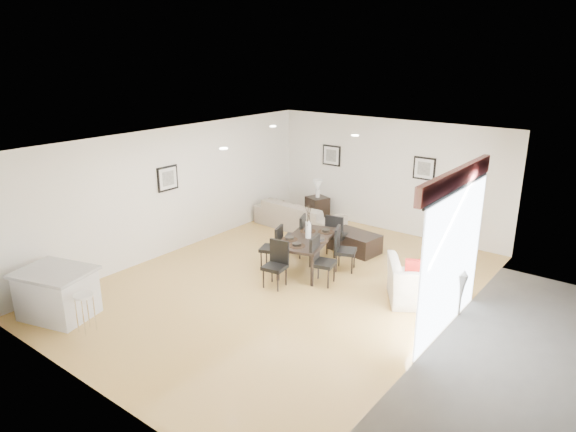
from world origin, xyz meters
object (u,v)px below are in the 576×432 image
Objects in this scene: kitchen_island at (57,293)px; dining_chair_efar at (342,246)px; bar_stool at (84,300)px; dining_chair_head at (277,261)px; dining_chair_foot at (335,232)px; dining_chair_enear at (320,258)px; armchair at (424,283)px; dining_chair_wnear at (275,245)px; dining_chair_wfar at (298,234)px; side_table at (317,209)px; dining_table at (308,241)px; coffee_table at (355,242)px; sofa at (299,215)px.

dining_chair_efar is at bearing 42.63° from kitchen_island.
dining_chair_efar is 1.40× the size of bar_stool.
kitchen_island is at bearing 180.00° from bar_stool.
dining_chair_foot is at bearing 80.86° from dining_chair_head.
dining_chair_foot reaches higher than kitchen_island.
dining_chair_enear reaches higher than dining_chair_foot.
dining_chair_head is at bearing 67.21° from bar_stool.
dining_chair_wnear reaches higher than armchair.
dining_chair_wfar is 2.45m from side_table.
armchair is at bearing -15.82° from dining_table.
dining_chair_head is 2.40m from coffee_table.
armchair is at bearing 59.72° from dining_chair_wfar.
dining_chair_enear is at bearing 137.04° from sofa.
dining_chair_foot reaches higher than dining_chair_head.
dining_table is 1.97× the size of dining_chair_wnear.
dining_chair_wnear is 0.99× the size of dining_chair_foot.
dining_chair_enear reaches higher than kitchen_island.
dining_chair_foot is (-0.55, 0.61, 0.00)m from dining_chair_efar.
dining_chair_wnear is at bearing 74.74° from dining_chair_enear.
dining_chair_wnear is at bearing -107.92° from coffee_table.
dining_chair_foot is at bearing 75.26° from bar_stool.
bar_stool is at bearing -98.77° from coffee_table.
kitchen_island is (-2.69, -4.46, -0.08)m from dining_chair_efar.
dining_chair_enear reaches higher than sofa.
armchair is 0.68× the size of dining_table.
dining_table is at bearing 103.24° from dining_chair_wnear.
dining_chair_wfar is 1.43× the size of side_table.
dining_table is 1.93× the size of dining_chair_wfar.
dining_chair_head is (-0.57, -1.35, -0.01)m from dining_chair_efar.
dining_chair_head is at bearing 134.66° from dining_chair_efar.
dining_chair_wnear is 0.84× the size of coffee_table.
dining_chair_wfar reaches higher than bar_stool.
sofa is at bearing 68.76° from kitchen_island.
dining_chair_wnear reaches higher than sofa.
dining_chair_foot is at bearing -45.95° from side_table.
dining_table is 1.95× the size of dining_chair_foot.
dining_chair_foot is 2.32m from side_table.
side_table is at bearing 105.15° from dining_table.
armchair is 1.30× the size of dining_chair_enear.
dining_table is at bearing 46.27° from kitchen_island.
sofa is 0.76m from side_table.
sofa is at bearing -57.56° from armchair.
side_table is (-1.86, 1.26, 0.11)m from coffee_table.
sofa is 2.55× the size of dining_chair_wfar.
bar_stool is (-3.76, -4.10, 0.16)m from armchair.
sofa is at bearing -91.17° from side_table.
dining_chair_wfar is at bearing -65.10° from side_table.
side_table is at bearing 69.18° from kitchen_island.
armchair is 6.14m from kitchen_island.
coffee_table is 1.66× the size of side_table.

